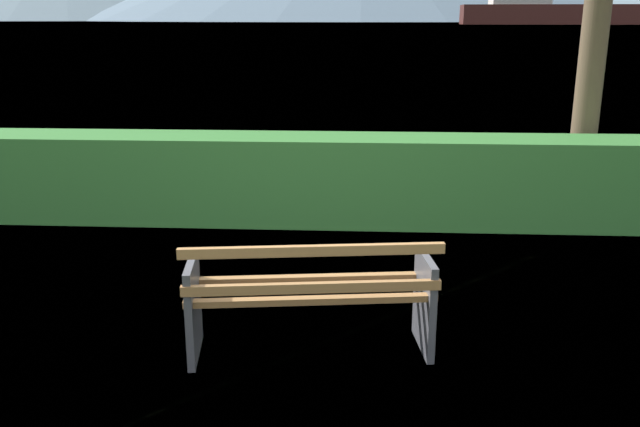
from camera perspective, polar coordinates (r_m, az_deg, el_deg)
name	(u,v)px	position (r m, az deg, el deg)	size (l,w,h in m)	color
ground_plane	(310,349)	(4.79, -0.83, -11.37)	(1400.00, 1400.00, 0.00)	olive
water_surface	(361,23)	(311.18, 3.46, 15.81)	(620.00, 620.00, 0.00)	#7A99A8
park_bench	(310,296)	(4.56, -0.81, -6.98)	(1.71, 0.77, 0.87)	#A0703F
hedge_row	(330,179)	(7.53, 0.87, 2.89)	(8.84, 0.73, 0.97)	#387A33
cargo_ship_large	(597,7)	(243.90, 22.36, 15.82)	(102.11, 19.86, 19.14)	#471E19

